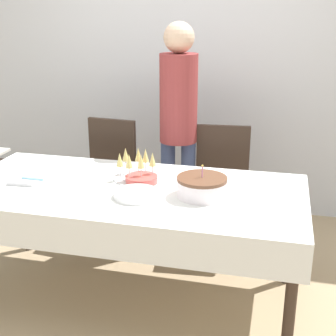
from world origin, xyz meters
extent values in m
plane|color=tan|center=(0.00, 0.00, 0.00)|extent=(12.00, 12.00, 0.00)
cube|color=silver|center=(0.00, 1.61, 1.35)|extent=(8.00, 0.05, 2.70)
cube|color=white|center=(0.00, 0.00, 0.74)|extent=(2.05, 0.94, 0.03)
cube|color=white|center=(0.00, 0.00, 0.65)|extent=(2.08, 0.97, 0.21)
cylinder|color=#38281E|center=(0.97, -0.41, 0.36)|extent=(0.06, 0.06, 0.72)
cylinder|color=#38281E|center=(-0.97, 0.41, 0.36)|extent=(0.06, 0.06, 0.72)
cylinder|color=#38281E|center=(0.97, 0.41, 0.36)|extent=(0.06, 0.06, 0.72)
cube|color=#38281E|center=(-0.46, 0.72, 0.42)|extent=(0.46, 0.46, 0.04)
cube|color=#38281E|center=(-0.44, 0.91, 0.69)|extent=(0.40, 0.08, 0.50)
cylinder|color=#38281E|center=(-0.30, 0.52, 0.20)|extent=(0.04, 0.04, 0.40)
cylinder|color=#38281E|center=(-0.66, 0.56, 0.20)|extent=(0.04, 0.04, 0.40)
cylinder|color=#38281E|center=(-0.26, 0.88, 0.20)|extent=(0.04, 0.04, 0.40)
cylinder|color=#38281E|center=(-0.62, 0.92, 0.20)|extent=(0.04, 0.04, 0.40)
cube|color=#38281E|center=(0.46, 0.72, 0.42)|extent=(0.46, 0.46, 0.04)
cube|color=#38281E|center=(0.44, 0.91, 0.69)|extent=(0.40, 0.07, 0.50)
cylinder|color=#38281E|center=(0.66, 0.56, 0.20)|extent=(0.04, 0.04, 0.40)
cylinder|color=#38281E|center=(0.30, 0.53, 0.20)|extent=(0.04, 0.04, 0.40)
cylinder|color=#38281E|center=(0.62, 0.92, 0.20)|extent=(0.04, 0.04, 0.40)
cylinder|color=#38281E|center=(0.27, 0.88, 0.20)|extent=(0.04, 0.04, 0.40)
cylinder|color=white|center=(0.45, -0.03, 0.80)|extent=(0.28, 0.28, 0.10)
cylinder|color=brown|center=(0.45, -0.03, 0.86)|extent=(0.28, 0.28, 0.02)
cylinder|color=pink|center=(0.45, -0.03, 0.90)|extent=(0.01, 0.01, 0.06)
sphere|color=#F9CC4C|center=(0.45, -0.03, 0.94)|extent=(0.01, 0.01, 0.01)
cylinder|color=silver|center=(0.00, 0.16, 0.76)|extent=(0.30, 0.30, 0.01)
cylinder|color=silver|center=(0.10, 0.15, 0.76)|extent=(0.05, 0.05, 0.00)
cylinder|color=silver|center=(0.10, 0.15, 0.80)|extent=(0.01, 0.01, 0.08)
cone|color=#E0CC72|center=(0.10, 0.15, 0.89)|extent=(0.04, 0.04, 0.08)
cylinder|color=silver|center=(0.04, 0.22, 0.76)|extent=(0.05, 0.05, 0.00)
cylinder|color=silver|center=(0.04, 0.22, 0.80)|extent=(0.01, 0.01, 0.08)
cone|color=#E0CC72|center=(0.04, 0.22, 0.89)|extent=(0.04, 0.04, 0.08)
cylinder|color=silver|center=(-0.01, 0.23, 0.76)|extent=(0.05, 0.05, 0.00)
cylinder|color=silver|center=(-0.01, 0.23, 0.80)|extent=(0.01, 0.01, 0.08)
cone|color=#E0CC72|center=(-0.01, 0.23, 0.89)|extent=(0.04, 0.04, 0.08)
cylinder|color=silver|center=(-0.09, 0.21, 0.76)|extent=(0.05, 0.05, 0.00)
cylinder|color=silver|center=(-0.09, 0.21, 0.80)|extent=(0.01, 0.01, 0.08)
cone|color=#E0CC72|center=(-0.09, 0.21, 0.89)|extent=(0.04, 0.04, 0.08)
cylinder|color=silver|center=(-0.09, 0.10, 0.76)|extent=(0.05, 0.05, 0.00)
cylinder|color=silver|center=(-0.09, 0.10, 0.80)|extent=(0.01, 0.01, 0.08)
cone|color=#E0CC72|center=(-0.09, 0.10, 0.89)|extent=(0.04, 0.04, 0.08)
cylinder|color=silver|center=(-0.02, 0.09, 0.76)|extent=(0.05, 0.05, 0.00)
cylinder|color=silver|center=(-0.02, 0.09, 0.80)|extent=(0.01, 0.01, 0.08)
cone|color=#E0CC72|center=(-0.02, 0.09, 0.89)|extent=(0.04, 0.04, 0.08)
cylinder|color=silver|center=(0.05, 0.10, 0.76)|extent=(0.05, 0.05, 0.00)
cylinder|color=silver|center=(0.05, 0.10, 0.80)|extent=(0.01, 0.01, 0.08)
cone|color=#E0CC72|center=(0.05, 0.10, 0.89)|extent=(0.04, 0.04, 0.08)
cylinder|color=white|center=(0.09, -0.13, 0.76)|extent=(0.25, 0.25, 0.01)
cylinder|color=white|center=(0.09, -0.13, 0.76)|extent=(0.25, 0.25, 0.01)
cylinder|color=white|center=(0.09, -0.13, 0.77)|extent=(0.25, 0.25, 0.01)
cylinder|color=white|center=(0.09, -0.13, 0.78)|extent=(0.25, 0.25, 0.01)
cylinder|color=white|center=(0.09, -0.13, 0.78)|extent=(0.25, 0.25, 0.01)
cylinder|color=#CC4C47|center=(0.05, 0.10, 0.76)|extent=(0.20, 0.20, 0.01)
cylinder|color=#CC4C47|center=(0.05, 0.10, 0.76)|extent=(0.20, 0.20, 0.01)
cylinder|color=#CC4C47|center=(0.05, 0.10, 0.77)|extent=(0.20, 0.20, 0.01)
cylinder|color=#CC4C47|center=(0.05, 0.10, 0.78)|extent=(0.20, 0.20, 0.01)
cylinder|color=#CC4C47|center=(0.05, 0.10, 0.78)|extent=(0.20, 0.20, 0.01)
cylinder|color=#CC4C47|center=(0.05, 0.10, 0.79)|extent=(0.20, 0.20, 0.01)
cube|color=silver|center=(0.40, -0.23, 0.75)|extent=(0.30, 0.03, 0.00)
cube|color=silver|center=(-0.65, -0.11, 0.76)|extent=(0.17, 0.07, 0.02)
cube|color=#8CC6E0|center=(-0.63, 0.06, 0.76)|extent=(0.15, 0.15, 0.01)
cylinder|color=#3F4C72|center=(0.03, 0.86, 0.41)|extent=(0.11, 0.11, 0.82)
cylinder|color=#3F4C72|center=(0.19, 0.86, 0.41)|extent=(0.11, 0.11, 0.82)
cylinder|color=maroon|center=(0.11, 0.86, 1.14)|extent=(0.28, 0.28, 0.65)
sphere|color=#D8B293|center=(0.11, 0.86, 1.57)|extent=(0.22, 0.22, 0.22)
cylinder|color=#38281E|center=(-1.29, 0.60, 0.27)|extent=(0.03, 0.03, 0.54)
cylinder|color=#38281E|center=(-1.29, 0.82, 0.27)|extent=(0.03, 0.03, 0.54)
camera|label=1|loc=(0.85, -2.47, 1.76)|focal=50.00mm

